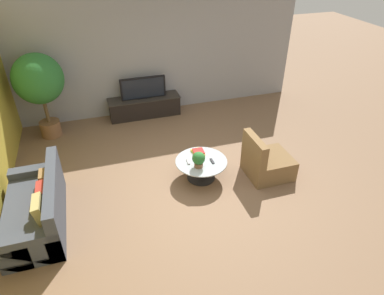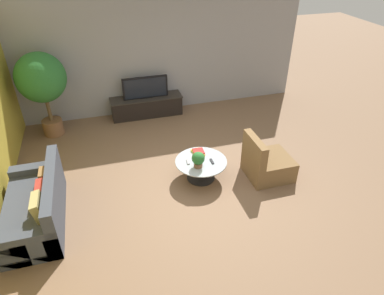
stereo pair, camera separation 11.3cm
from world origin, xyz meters
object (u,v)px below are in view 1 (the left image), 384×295
television (143,88)px  couch_by_wall (38,209)px  media_console (145,106)px  coffee_table (201,166)px  armchair_wicker (266,163)px  potted_palm_tall (39,82)px  potted_plant_tabletop (199,159)px

television → couch_by_wall: 3.93m
media_console → couch_by_wall: couch_by_wall is taller
coffee_table → television: bearing=100.5°
armchair_wicker → potted_palm_tall: (-3.92, 2.77, 1.01)m
potted_plant_tabletop → couch_by_wall: bearing=-176.0°
coffee_table → potted_plant_tabletop: size_ratio=3.19×
coffee_table → armchair_wicker: (1.19, -0.27, 0.00)m
potted_palm_tall → coffee_table: bearing=-42.6°
television → armchair_wicker: (1.72, -3.09, -0.46)m
media_console → television: size_ratio=1.61×
media_console → coffee_table: (0.52, -2.82, 0.02)m
couch_by_wall → television: bearing=144.0°
television → potted_palm_tall: size_ratio=0.58×
armchair_wicker → potted_palm_tall: potted_palm_tall is taller
potted_plant_tabletop → media_console: bearing=98.0°
couch_by_wall → potted_plant_tabletop: size_ratio=6.06×
television → couch_by_wall: (-2.29, -3.16, -0.45)m
media_console → potted_plant_tabletop: bearing=-82.0°
television → armchair_wicker: 3.56m
armchair_wicker → coffee_table: bearing=77.3°
armchair_wicker → potted_plant_tabletop: (-1.30, 0.12, 0.28)m
television → potted_plant_tabletop: bearing=-82.0°
potted_palm_tall → potted_plant_tabletop: potted_palm_tall is taller
couch_by_wall → armchair_wicker: 4.01m
media_console → armchair_wicker: armchair_wicker is taller
potted_palm_tall → potted_plant_tabletop: size_ratio=6.30×
media_console → television: 0.49m
television → media_console: bearing=90.0°
couch_by_wall → media_console: bearing=144.0°
coffee_table → potted_palm_tall: bearing=137.4°
couch_by_wall → potted_palm_tall: potted_palm_tall is taller
coffee_table → armchair_wicker: size_ratio=1.11×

